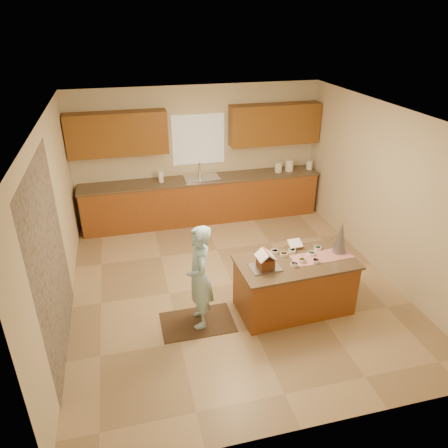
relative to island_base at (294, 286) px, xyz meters
The scene contains 28 objects.
floor 1.14m from the island_base, 130.45° to the left, with size 5.50×5.50×0.00m, color tan.
ceiling 2.54m from the island_base, 130.45° to the left, with size 5.50×5.50×0.00m, color silver.
wall_back 3.75m from the island_base, 100.99° to the left, with size 5.50×5.50×0.00m, color beige.
wall_front 2.27m from the island_base, 109.64° to the right, with size 5.50×5.50×0.00m, color beige.
wall_left 3.43m from the island_base, 165.74° to the left, with size 5.50×5.50×0.00m, color beige.
wall_right 2.20m from the island_base, 24.17° to the left, with size 5.50×5.50×0.00m, color beige.
stone_accent 3.29m from the island_base, behind, with size 2.50×2.50×0.00m, color gray.
window_curtain 3.81m from the island_base, 101.09° to the left, with size 1.05×0.03×1.00m, color white.
back_counter_base 3.33m from the island_base, 101.98° to the left, with size 4.80×0.60×0.88m, color brown.
back_counter_top 3.37m from the island_base, 101.98° to the left, with size 4.85×0.63×0.04m, color brown.
upper_cabinet_left 4.33m from the island_base, 123.54° to the left, with size 1.85×0.35×0.80m, color brown.
upper_cabinet_right 3.80m from the island_base, 75.76° to the left, with size 1.85×0.35×0.80m, color brown.
sink 3.37m from the island_base, 101.98° to the left, with size 0.70×0.45×0.12m, color silver.
faucet 3.57m from the island_base, 101.37° to the left, with size 0.03×0.03×0.28m, color silver.
island_base is the anchor object (origin of this frame).
island_top 0.41m from the island_base, ahead, with size 1.67×0.87×0.04m, color brown.
table_runner 0.59m from the island_base, ahead, with size 0.89×0.32×0.01m, color #9F0B15.
baking_tray 0.66m from the island_base, behind, with size 0.41×0.30×0.02m, color silver.
cookbook 0.62m from the island_base, 71.27° to the left, with size 0.20×0.02×0.16m, color white.
tinsel_tree 0.97m from the island_base, ahead, with size 0.20×0.20×0.49m, color #A2A3AE.
rug 1.48m from the island_base, behind, with size 1.01×0.66×0.01m, color black.
boy 1.43m from the island_base, behind, with size 0.54×0.36×1.49m, color #B1E5FB.
canister_a 3.45m from the island_base, 73.83° to the left, with size 0.15×0.15×0.20m, color white.
canister_b 3.53m from the island_base, 69.95° to the left, with size 0.17×0.17×0.24m, color white.
canister_c 3.71m from the island_base, 63.21° to the left, with size 0.13×0.13×0.19m, color white.
paper_towel 3.65m from the island_base, 114.80° to the left, with size 0.10×0.10×0.22m, color white.
gingerbread_house 0.73m from the island_base, behind, with size 0.25×0.26×0.25m.
candy_bowls 0.47m from the island_base, 50.89° to the left, with size 0.75×0.50×0.05m.
Camera 1 is at (-1.53, -5.49, 3.95)m, focal length 34.12 mm.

